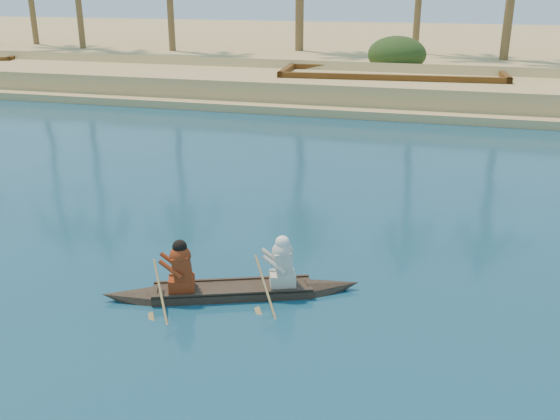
% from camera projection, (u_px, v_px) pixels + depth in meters
% --- Properties ---
extents(sandy_embankment, '(150.00, 51.00, 1.50)m').
position_uv_depth(sandy_embankment, '(456.00, 53.00, 48.98)').
color(sandy_embankment, tan).
rests_on(sandy_embankment, ground).
extents(shrub_cluster, '(100.00, 6.00, 2.40)m').
position_uv_depth(shrub_cluster, '(453.00, 69.00, 34.82)').
color(shrub_cluster, '#183212').
rests_on(shrub_cluster, ground).
extents(canoe, '(4.87, 2.44, 1.37)m').
position_uv_depth(canoe, '(233.00, 283.00, 11.97)').
color(canoe, '#3B2C20').
rests_on(canoe, ground).
extents(barge_mid, '(11.37, 4.60, 1.85)m').
position_uv_depth(barge_mid, '(391.00, 89.00, 31.69)').
color(barge_mid, brown).
rests_on(barge_mid, ground).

